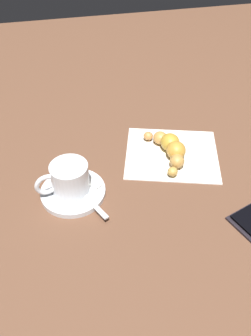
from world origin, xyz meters
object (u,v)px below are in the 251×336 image
object	(u,v)px
espresso_cup	(69,178)
croissant	(171,148)
teaspoon	(77,188)
saucer	(73,192)
napkin	(172,154)
sugar_packet	(87,180)

from	to	relation	value
espresso_cup	croissant	bearing A→B (deg)	16.80
espresso_cup	teaspoon	distance (m)	0.03
saucer	napkin	size ratio (longest dim) A/B	0.63
napkin	croissant	xyz separation A→B (m)	(-0.00, -0.00, 0.02)
espresso_cup	teaspoon	size ratio (longest dim) A/B	0.75
saucer	sugar_packet	size ratio (longest dim) A/B	1.81
sugar_packet	napkin	world-z (taller)	sugar_packet
saucer	sugar_packet	world-z (taller)	sugar_packet
teaspoon	napkin	distance (m)	0.22
sugar_packet	napkin	size ratio (longest dim) A/B	0.35
saucer	espresso_cup	distance (m)	0.03
saucer	napkin	distance (m)	0.23
croissant	espresso_cup	bearing A→B (deg)	-163.20
espresso_cup	croissant	distance (m)	0.23
napkin	teaspoon	bearing A→B (deg)	-161.92
saucer	croissant	size ratio (longest dim) A/B	0.81
sugar_packet	espresso_cup	bearing A→B (deg)	78.96
espresso_cup	napkin	bearing A→B (deg)	16.75
sugar_packet	croissant	bearing A→B (deg)	-108.85
saucer	teaspoon	world-z (taller)	teaspoon
sugar_packet	croissant	distance (m)	0.19
espresso_cup	croissant	size ratio (longest dim) A/B	0.66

